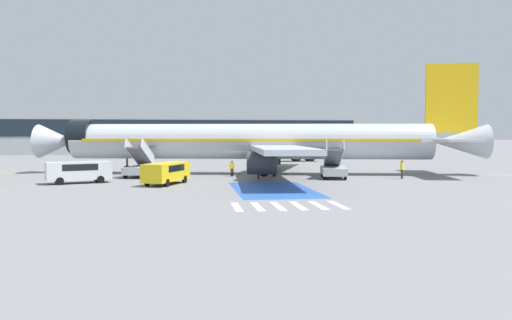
# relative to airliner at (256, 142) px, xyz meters

# --- Properties ---
(ground_plane) EXTENTS (600.00, 600.00, 0.00)m
(ground_plane) POSITION_rel_airliner_xyz_m (-2.11, -0.26, -3.41)
(ground_plane) COLOR slate
(apron_leadline_yellow) EXTENTS (79.58, 16.81, 0.01)m
(apron_leadline_yellow) POSITION_rel_airliner_xyz_m (-0.69, 0.15, -3.40)
(apron_leadline_yellow) COLOR gold
(apron_leadline_yellow) RESTS_ON ground_plane
(apron_stand_patch_blue) EXTENTS (5.83, 11.50, 0.01)m
(apron_stand_patch_blue) POSITION_rel_airliner_xyz_m (-0.69, -14.66, -3.40)
(apron_stand_patch_blue) COLOR #2856A8
(apron_stand_patch_blue) RESTS_ON ground_plane
(apron_walkway_bar_0) EXTENTS (0.44, 3.60, 0.01)m
(apron_walkway_bar_0) POSITION_rel_airliner_xyz_m (-4.29, -23.28, -3.40)
(apron_walkway_bar_0) COLOR silver
(apron_walkway_bar_0) RESTS_ON ground_plane
(apron_walkway_bar_1) EXTENTS (0.44, 3.60, 0.01)m
(apron_walkway_bar_1) POSITION_rel_airliner_xyz_m (-3.09, -23.28, -3.40)
(apron_walkway_bar_1) COLOR silver
(apron_walkway_bar_1) RESTS_ON ground_plane
(apron_walkway_bar_2) EXTENTS (0.44, 3.60, 0.01)m
(apron_walkway_bar_2) POSITION_rel_airliner_xyz_m (-1.89, -23.28, -3.40)
(apron_walkway_bar_2) COLOR silver
(apron_walkway_bar_2) RESTS_ON ground_plane
(apron_walkway_bar_3) EXTENTS (0.44, 3.60, 0.01)m
(apron_walkway_bar_3) POSITION_rel_airliner_xyz_m (-0.69, -23.28, -3.40)
(apron_walkway_bar_3) COLOR silver
(apron_walkway_bar_3) RESTS_ON ground_plane
(apron_walkway_bar_4) EXTENTS (0.44, 3.60, 0.01)m
(apron_walkway_bar_4) POSITION_rel_airliner_xyz_m (0.51, -23.28, -3.40)
(apron_walkway_bar_4) COLOR silver
(apron_walkway_bar_4) RESTS_ON ground_plane
(apron_walkway_bar_5) EXTENTS (0.44, 3.60, 0.01)m
(apron_walkway_bar_5) POSITION_rel_airliner_xyz_m (1.71, -23.28, -3.40)
(apron_walkway_bar_5) COLOR silver
(apron_walkway_bar_5) RESTS_ON ground_plane
(airliner) EXTENTS (46.53, 34.95, 11.31)m
(airliner) POSITION_rel_airliner_xyz_m (0.00, 0.00, 0.00)
(airliner) COLOR #B7BCC4
(airliner) RESTS_ON ground_plane
(boarding_stairs_forward) EXTENTS (3.14, 5.51, 3.82)m
(boarding_stairs_forward) POSITION_rel_airliner_xyz_m (-11.62, -2.05, -2.44)
(boarding_stairs_forward) COLOR #ADB2BA
(boarding_stairs_forward) RESTS_ON ground_plane
(boarding_stairs_aft) EXTENTS (3.14, 5.51, 3.67)m
(boarding_stairs_aft) POSITION_rel_airliner_xyz_m (6.61, -5.86, -2.46)
(boarding_stairs_aft) COLOR #ADB2BA
(boarding_stairs_aft) RESTS_ON ground_plane
(fuel_tanker) EXTENTS (8.75, 2.88, 3.57)m
(fuel_tanker) POSITION_rel_airliner_xyz_m (8.79, 23.79, -1.60)
(fuel_tanker) COLOR #38383D
(fuel_tanker) RESTS_ON ground_plane
(service_van_0) EXTENTS (3.93, 5.66, 1.80)m
(service_van_0) POSITION_rel_airliner_xyz_m (-8.82, -9.74, -2.31)
(service_van_0) COLOR yellow
(service_van_0) RESTS_ON ground_plane
(service_van_1) EXTENTS (5.52, 3.51, 1.83)m
(service_van_1) POSITION_rel_airliner_xyz_m (-16.23, -7.66, -2.29)
(service_van_1) COLOR silver
(service_van_1) RESTS_ON ground_plane
(ground_crew_0) EXTENTS (0.38, 0.49, 1.71)m
(ground_crew_0) POSITION_rel_airliner_xyz_m (-0.56, -5.81, -2.43)
(ground_crew_0) COLOR #2D2D33
(ground_crew_0) RESTS_ON ground_plane
(ground_crew_1) EXTENTS (0.48, 0.45, 1.74)m
(ground_crew_1) POSITION_rel_airliner_xyz_m (12.86, -7.22, -2.40)
(ground_crew_1) COLOR #2D2D33
(ground_crew_1) RESTS_ON ground_plane
(ground_crew_2) EXTENTS (0.46, 0.28, 1.58)m
(ground_crew_2) POSITION_rel_airliner_xyz_m (-2.72, -2.54, -2.50)
(ground_crew_2) COLOR black
(ground_crew_2) RESTS_ON ground_plane
(ground_crew_3) EXTENTS (0.47, 0.46, 1.68)m
(ground_crew_3) POSITION_rel_airliner_xyz_m (1.34, -3.40, -2.45)
(ground_crew_3) COLOR black
(ground_crew_3) RESTS_ON ground_plane
(terminal_building) EXTENTS (81.44, 12.10, 9.88)m
(terminal_building) POSITION_rel_airliner_xyz_m (-10.52, 58.68, 1.54)
(terminal_building) COLOR #9EA3A8
(terminal_building) RESTS_ON ground_plane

